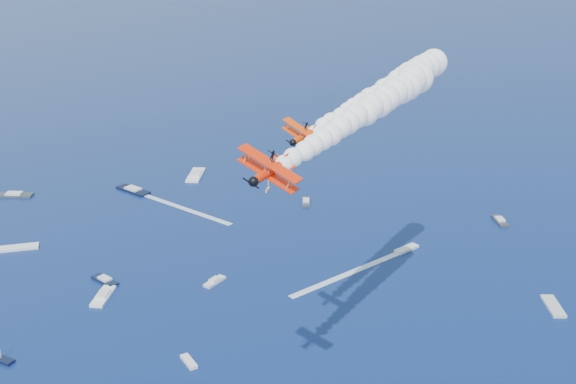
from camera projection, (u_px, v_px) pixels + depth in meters
biplane_lead at (304, 137)px, 112.10m from camera, size 9.58×10.64×7.49m
biplane_trail at (270, 171)px, 94.87m from camera, size 12.10×13.35×9.09m
smoke_trail_lead at (381, 93)px, 130.66m from camera, size 51.63×41.42×9.33m
smoke_trail_trail at (360, 115)px, 113.81m from camera, size 51.71×43.09×9.33m
spectator_boats at (131, 258)px, 197.19m from camera, size 212.82×178.66×0.70m
boat_wakes at (179, 321)px, 167.87m from camera, size 150.12×156.69×0.04m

